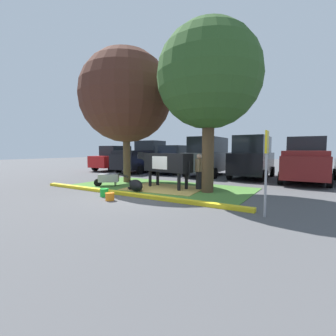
{
  "coord_description": "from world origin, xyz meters",
  "views": [
    {
      "loc": [
        5.45,
        -6.95,
        1.71
      ],
      "look_at": [
        -0.07,
        1.95,
        0.9
      ],
      "focal_mm": 25.35,
      "sensor_mm": 36.0,
      "label": 1
    }
  ],
  "objects_px": {
    "bucket_orange": "(110,196)",
    "sedan_red": "(116,158)",
    "shade_tree_right": "(209,77)",
    "calf_lying": "(136,185)",
    "person_handler": "(199,171)",
    "pickup_truck_black": "(144,157)",
    "bucket_green": "(104,192)",
    "wheelbarrow": "(108,178)",
    "sedan_blue": "(175,160)",
    "cow_holstein": "(166,163)",
    "suv_black": "(253,157)",
    "shade_tree_left": "(126,96)",
    "parking_sign": "(266,157)",
    "pickup_truck_maroon": "(305,161)",
    "suv_dark_grey": "(208,156)"
  },
  "relations": [
    {
      "from": "bucket_green",
      "to": "person_handler",
      "type": "bearing_deg",
      "value": 53.25
    },
    {
      "from": "pickup_truck_maroon",
      "to": "shade_tree_right",
      "type": "bearing_deg",
      "value": -118.77
    },
    {
      "from": "pickup_truck_maroon",
      "to": "calf_lying",
      "type": "bearing_deg",
      "value": -129.43
    },
    {
      "from": "calf_lying",
      "to": "suv_dark_grey",
      "type": "xyz_separation_m",
      "value": [
        0.24,
        7.22,
        1.03
      ]
    },
    {
      "from": "pickup_truck_black",
      "to": "suv_dark_grey",
      "type": "xyz_separation_m",
      "value": [
        5.29,
        0.07,
        0.16
      ]
    },
    {
      "from": "calf_lying",
      "to": "pickup_truck_black",
      "type": "xyz_separation_m",
      "value": [
        -5.05,
        7.15,
        0.88
      ]
    },
    {
      "from": "suv_black",
      "to": "pickup_truck_maroon",
      "type": "bearing_deg",
      "value": -4.21
    },
    {
      "from": "parking_sign",
      "to": "sedan_red",
      "type": "distance_m",
      "value": 15.55
    },
    {
      "from": "sedan_red",
      "to": "suv_black",
      "type": "distance_m",
      "value": 11.01
    },
    {
      "from": "parking_sign",
      "to": "sedan_blue",
      "type": "xyz_separation_m",
      "value": [
        -7.73,
        8.73,
        -0.55
      ]
    },
    {
      "from": "bucket_orange",
      "to": "suv_black",
      "type": "xyz_separation_m",
      "value": [
        2.63,
        9.15,
        1.13
      ]
    },
    {
      "from": "suv_black",
      "to": "shade_tree_left",
      "type": "bearing_deg",
      "value": -133.64
    },
    {
      "from": "wheelbarrow",
      "to": "parking_sign",
      "type": "relative_size",
      "value": 0.66
    },
    {
      "from": "person_handler",
      "to": "pickup_truck_maroon",
      "type": "bearing_deg",
      "value": 55.69
    },
    {
      "from": "person_handler",
      "to": "wheelbarrow",
      "type": "bearing_deg",
      "value": -162.24
    },
    {
      "from": "wheelbarrow",
      "to": "bucket_green",
      "type": "xyz_separation_m",
      "value": [
        1.7,
        -1.84,
        -0.23
      ]
    },
    {
      "from": "person_handler",
      "to": "bucket_orange",
      "type": "xyz_separation_m",
      "value": [
        -1.68,
        -3.51,
        -0.68
      ]
    },
    {
      "from": "bucket_green",
      "to": "pickup_truck_black",
      "type": "bearing_deg",
      "value": 119.08
    },
    {
      "from": "calf_lying",
      "to": "bucket_green",
      "type": "relative_size",
      "value": 3.78
    },
    {
      "from": "cow_holstein",
      "to": "calf_lying",
      "type": "relative_size",
      "value": 2.49
    },
    {
      "from": "bucket_green",
      "to": "sedan_blue",
      "type": "bearing_deg",
      "value": 104.17
    },
    {
      "from": "parking_sign",
      "to": "suv_dark_grey",
      "type": "relative_size",
      "value": 0.47
    },
    {
      "from": "parking_sign",
      "to": "bucket_orange",
      "type": "relative_size",
      "value": 6.83
    },
    {
      "from": "calf_lying",
      "to": "pickup_truck_maroon",
      "type": "height_order",
      "value": "pickup_truck_maroon"
    },
    {
      "from": "person_handler",
      "to": "pickup_truck_black",
      "type": "distance_m",
      "value": 9.04
    },
    {
      "from": "shade_tree_right",
      "to": "sedan_blue",
      "type": "height_order",
      "value": "shade_tree_right"
    },
    {
      "from": "person_handler",
      "to": "sedan_blue",
      "type": "height_order",
      "value": "sedan_blue"
    },
    {
      "from": "cow_holstein",
      "to": "pickup_truck_black",
      "type": "height_order",
      "value": "pickup_truck_black"
    },
    {
      "from": "suv_black",
      "to": "pickup_truck_black",
      "type": "bearing_deg",
      "value": -179.12
    },
    {
      "from": "sedan_red",
      "to": "pickup_truck_maroon",
      "type": "xyz_separation_m",
      "value": [
        13.76,
        0.05,
        0.13
      ]
    },
    {
      "from": "suv_black",
      "to": "sedan_blue",
      "type": "bearing_deg",
      "value": 177.6
    },
    {
      "from": "shade_tree_left",
      "to": "sedan_red",
      "type": "xyz_separation_m",
      "value": [
        -5.83,
        5.17,
        -3.46
      ]
    },
    {
      "from": "bucket_orange",
      "to": "sedan_red",
      "type": "xyz_separation_m",
      "value": [
        -8.38,
        8.9,
        0.84
      ]
    },
    {
      "from": "shade_tree_right",
      "to": "calf_lying",
      "type": "xyz_separation_m",
      "value": [
        -2.64,
        -1.28,
        -4.28
      ]
    },
    {
      "from": "bucket_orange",
      "to": "pickup_truck_black",
      "type": "height_order",
      "value": "pickup_truck_black"
    },
    {
      "from": "shade_tree_right",
      "to": "calf_lying",
      "type": "bearing_deg",
      "value": -154.04
    },
    {
      "from": "pickup_truck_black",
      "to": "pickup_truck_maroon",
      "type": "height_order",
      "value": "same"
    },
    {
      "from": "shade_tree_left",
      "to": "parking_sign",
      "type": "relative_size",
      "value": 3.13
    },
    {
      "from": "cow_holstein",
      "to": "shade_tree_left",
      "type": "bearing_deg",
      "value": 168.42
    },
    {
      "from": "bucket_orange",
      "to": "sedan_red",
      "type": "distance_m",
      "value": 12.25
    },
    {
      "from": "wheelbarrow",
      "to": "sedan_red",
      "type": "height_order",
      "value": "sedan_red"
    },
    {
      "from": "calf_lying",
      "to": "bucket_orange",
      "type": "xyz_separation_m",
      "value": [
        0.43,
        -1.88,
        -0.1
      ]
    },
    {
      "from": "parking_sign",
      "to": "shade_tree_left",
      "type": "bearing_deg",
      "value": 157.26
    },
    {
      "from": "parking_sign",
      "to": "sedan_blue",
      "type": "relative_size",
      "value": 0.49
    },
    {
      "from": "cow_holstein",
      "to": "pickup_truck_maroon",
      "type": "distance_m",
      "value": 7.75
    },
    {
      "from": "shade_tree_right",
      "to": "person_handler",
      "type": "height_order",
      "value": "shade_tree_right"
    },
    {
      "from": "bucket_orange",
      "to": "suv_dark_grey",
      "type": "distance_m",
      "value": 9.17
    },
    {
      "from": "person_handler",
      "to": "wheelbarrow",
      "type": "distance_m",
      "value": 4.26
    },
    {
      "from": "shade_tree_left",
      "to": "suv_dark_grey",
      "type": "bearing_deg",
      "value": 66.28
    },
    {
      "from": "bucket_green",
      "to": "sedan_red",
      "type": "height_order",
      "value": "sedan_red"
    }
  ]
}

